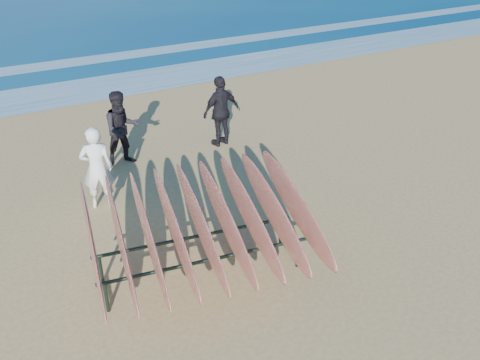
{
  "coord_description": "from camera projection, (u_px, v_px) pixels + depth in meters",
  "views": [
    {
      "loc": [
        -3.93,
        -5.75,
        5.03
      ],
      "look_at": [
        0.0,
        0.8,
        0.95
      ],
      "focal_mm": 38.0,
      "sensor_mm": 36.0,
      "label": 1
    }
  ],
  "objects": [
    {
      "name": "ground",
      "position": [
        265.0,
        249.0,
        8.5
      ],
      "size": [
        120.0,
        120.0,
        0.0
      ],
      "primitive_type": "plane",
      "color": "tan",
      "rests_on": "ground"
    },
    {
      "name": "foam_near",
      "position": [
        91.0,
        89.0,
        16.06
      ],
      "size": [
        160.0,
        160.0,
        0.0
      ],
      "primitive_type": "plane",
      "color": "white",
      "rests_on": "ground"
    },
    {
      "name": "foam_far",
      "position": [
        63.0,
        64.0,
        18.71
      ],
      "size": [
        160.0,
        160.0,
        0.0
      ],
      "primitive_type": "plane",
      "color": "white",
      "rests_on": "ground"
    },
    {
      "name": "surfboard_rack",
      "position": [
        200.0,
        224.0,
        7.47
      ],
      "size": [
        3.65,
        3.4,
        1.54
      ],
      "rotation": [
        0.0,
        0.0,
        -0.19
      ],
      "color": "black",
      "rests_on": "ground"
    },
    {
      "name": "person_white",
      "position": [
        97.0,
        168.0,
        9.37
      ],
      "size": [
        0.68,
        0.55,
        1.62
      ],
      "primitive_type": "imported",
      "rotation": [
        0.0,
        0.0,
        2.83
      ],
      "color": "white",
      "rests_on": "ground"
    },
    {
      "name": "person_dark_a",
      "position": [
        122.0,
        129.0,
        10.99
      ],
      "size": [
        0.82,
        0.64,
        1.66
      ],
      "primitive_type": "imported",
      "rotation": [
        0.0,
        0.0,
        -0.02
      ],
      "color": "black",
      "rests_on": "ground"
    },
    {
      "name": "person_dark_b",
      "position": [
        221.0,
        111.0,
        11.91
      ],
      "size": [
        1.04,
        0.55,
        1.68
      ],
      "primitive_type": "imported",
      "rotation": [
        0.0,
        0.0,
        3.29
      ],
      "color": "black",
      "rests_on": "ground"
    }
  ]
}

